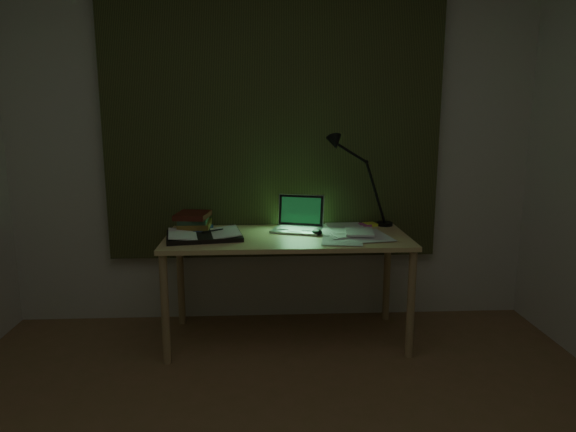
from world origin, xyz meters
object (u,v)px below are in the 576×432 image
desk (287,288)px  loose_papers (350,233)px  laptop (297,214)px  book_stack (194,222)px  desk_lamp (386,182)px  open_textbook (204,235)px

desk → loose_papers: size_ratio=3.68×
laptop → book_stack: (-0.65, 0.03, -0.05)m
desk_lamp → book_stack: bearing=-161.7°
desk → desk_lamp: 0.95m
open_textbook → book_stack: 0.20m
desk → book_stack: book_stack is taller
loose_papers → laptop: bearing=162.5°
desk → laptop: bearing=59.6°
desk → desk_lamp: desk_lamp is taller
open_textbook → loose_papers: size_ratio=1.09×
desk → loose_papers: bearing=2.3°
laptop → desk_lamp: desk_lamp is taller
desk → laptop: laptop is taller
book_stack → desk_lamp: bearing=5.1°
open_textbook → loose_papers: (0.89, 0.05, -0.01)m
desk_lamp → laptop: bearing=-153.4°
book_stack → laptop: bearing=-2.7°
laptop → desk: bearing=-103.0°
loose_papers → desk_lamp: desk_lamp is taller
desk → book_stack: size_ratio=6.37×
laptop → book_stack: size_ratio=1.46×
desk → loose_papers: (0.39, 0.02, 0.35)m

